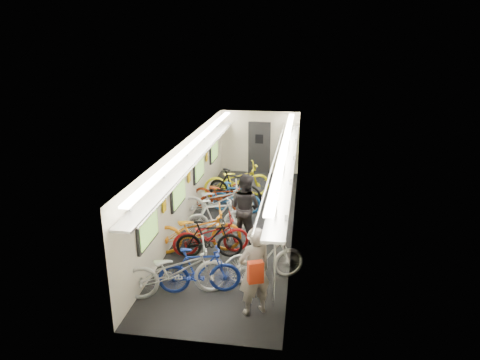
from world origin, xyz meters
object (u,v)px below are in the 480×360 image
(bicycle_0, at_px, (176,270))
(bicycle_1, at_px, (199,271))
(passenger_near, at_px, (254,271))
(backpack, at_px, (255,272))
(passenger_mid, at_px, (245,207))

(bicycle_0, distance_m, bicycle_1, 0.46)
(passenger_near, xyz_separation_m, backpack, (0.10, -0.67, 0.39))
(bicycle_1, distance_m, passenger_mid, 2.66)
(passenger_mid, height_order, backpack, passenger_mid)
(passenger_near, bearing_deg, bicycle_1, -56.36)
(bicycle_1, bearing_deg, passenger_mid, -24.86)
(bicycle_0, height_order, bicycle_1, bicycle_0)
(bicycle_1, distance_m, backpack, 1.90)
(bicycle_0, xyz_separation_m, backpack, (1.71, -1.03, 0.72))
(passenger_near, bearing_deg, backpack, 65.01)
(bicycle_0, bearing_deg, backpack, -140.51)
(backpack, bearing_deg, bicycle_1, 116.05)
(backpack, bearing_deg, passenger_near, 76.92)
(bicycle_1, relative_size, backpack, 4.47)
(backpack, bearing_deg, bicycle_0, 127.79)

